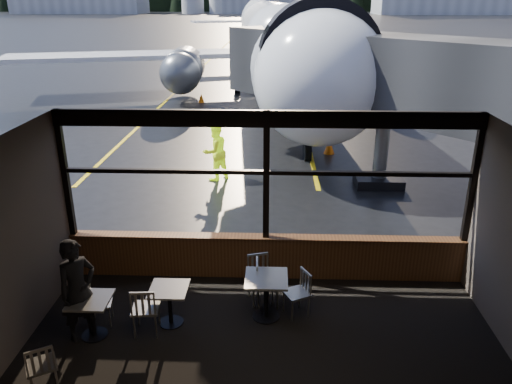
# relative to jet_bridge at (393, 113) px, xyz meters

# --- Properties ---
(ground_plane) EXTENTS (520.00, 520.00, 0.00)m
(ground_plane) POSITION_rel_jet_bridge_xyz_m (-3.60, 114.50, -2.28)
(ground_plane) COLOR black
(ground_plane) RESTS_ON ground
(carpet_floor) EXTENTS (8.00, 6.00, 0.01)m
(carpet_floor) POSITION_rel_jet_bridge_xyz_m (-3.60, -8.50, -2.27)
(carpet_floor) COLOR black
(carpet_floor) RESTS_ON ground
(ceiling) EXTENTS (8.00, 6.00, 0.04)m
(ceiling) POSITION_rel_jet_bridge_xyz_m (-3.60, -8.50, 1.22)
(ceiling) COLOR #38332D
(ceiling) RESTS_ON ground
(window_sill) EXTENTS (8.00, 0.28, 0.90)m
(window_sill) POSITION_rel_jet_bridge_xyz_m (-3.60, -5.50, -1.83)
(window_sill) COLOR #512E18
(window_sill) RESTS_ON ground
(window_header) EXTENTS (8.00, 0.18, 0.30)m
(window_header) POSITION_rel_jet_bridge_xyz_m (-3.60, -5.50, 1.07)
(window_header) COLOR black
(window_header) RESTS_ON ground
(mullion_left) EXTENTS (0.12, 0.12, 2.60)m
(mullion_left) POSITION_rel_jet_bridge_xyz_m (-7.55, -5.50, -0.08)
(mullion_left) COLOR black
(mullion_left) RESTS_ON ground
(mullion_centre) EXTENTS (0.12, 0.12, 2.60)m
(mullion_centre) POSITION_rel_jet_bridge_xyz_m (-3.60, -5.50, -0.08)
(mullion_centre) COLOR black
(mullion_centre) RESTS_ON ground
(mullion_right) EXTENTS (0.12, 0.12, 2.60)m
(mullion_right) POSITION_rel_jet_bridge_xyz_m (0.35, -5.50, -0.08)
(mullion_right) COLOR black
(mullion_right) RESTS_ON ground
(window_transom) EXTENTS (8.00, 0.10, 0.08)m
(window_transom) POSITION_rel_jet_bridge_xyz_m (-3.60, -5.50, 0.02)
(window_transom) COLOR black
(window_transom) RESTS_ON ground
(jet_bridge) EXTENTS (8.55, 10.45, 4.56)m
(jet_bridge) POSITION_rel_jet_bridge_xyz_m (0.00, 0.00, 0.00)
(jet_bridge) COLOR #2D2D2F
(jet_bridge) RESTS_ON ground_plane
(cafe_table_near) EXTENTS (0.75, 0.75, 0.83)m
(cafe_table_near) POSITION_rel_jet_bridge_xyz_m (-3.56, -6.93, -1.87)
(cafe_table_near) COLOR #ABA79D
(cafe_table_near) RESTS_ON carpet_floor
(cafe_table_mid) EXTENTS (0.66, 0.66, 0.73)m
(cafe_table_mid) POSITION_rel_jet_bridge_xyz_m (-5.26, -7.18, -1.92)
(cafe_table_mid) COLOR gray
(cafe_table_mid) RESTS_ON carpet_floor
(cafe_table_left) EXTENTS (0.67, 0.67, 0.74)m
(cafe_table_left) POSITION_rel_jet_bridge_xyz_m (-6.50, -7.58, -1.91)
(cafe_table_left) COLOR gray
(cafe_table_left) RESTS_ON carpet_floor
(chair_near_e) EXTENTS (0.64, 0.64, 0.87)m
(chair_near_e) POSITION_rel_jet_bridge_xyz_m (-3.02, -6.81, -1.85)
(chair_near_e) COLOR #BBB5A9
(chair_near_e) RESTS_ON carpet_floor
(chair_near_w) EXTENTS (0.53, 0.53, 0.93)m
(chair_near_w) POSITION_rel_jet_bridge_xyz_m (-3.54, -6.50, -1.82)
(chair_near_w) COLOR beige
(chair_near_w) RESTS_ON carpet_floor
(chair_near_n) EXTENTS (0.63, 0.63, 0.93)m
(chair_near_n) POSITION_rel_jet_bridge_xyz_m (-3.68, -6.41, -1.81)
(chair_near_n) COLOR #B6B1A4
(chair_near_n) RESTS_ON carpet_floor
(chair_mid_s) EXTENTS (0.56, 0.56, 0.95)m
(chair_mid_s) POSITION_rel_jet_bridge_xyz_m (-5.61, -7.44, -1.81)
(chair_mid_s) COLOR #AFAB9E
(chair_mid_s) RESTS_ON carpet_floor
(chair_mid_w) EXTENTS (0.52, 0.52, 0.82)m
(chair_mid_w) POSITION_rel_jet_bridge_xyz_m (-6.48, -7.21, -1.87)
(chair_mid_w) COLOR beige
(chair_mid_w) RESTS_ON carpet_floor
(chair_left_s) EXTENTS (0.65, 0.65, 0.87)m
(chair_left_s) POSITION_rel_jet_bridge_xyz_m (-6.81, -8.86, -1.84)
(chair_left_s) COLOR #AEA99D
(chair_left_s) RESTS_ON carpet_floor
(passenger) EXTENTS (0.76, 0.79, 1.82)m
(passenger) POSITION_rel_jet_bridge_xyz_m (-6.68, -7.58, -1.37)
(passenger) COLOR black
(passenger) RESTS_ON carpet_floor
(ground_crew) EXTENTS (1.12, 1.11, 1.82)m
(ground_crew) POSITION_rel_jet_bridge_xyz_m (-5.32, 0.45, -1.37)
(ground_crew) COLOR #BFF219
(ground_crew) RESTS_ON ground_plane
(cone_nose) EXTENTS (0.41, 0.41, 0.56)m
(cone_nose) POSITION_rel_jet_bridge_xyz_m (-1.41, 3.40, -2.00)
(cone_nose) COLOR #F16207
(cone_nose) RESTS_ON ground_plane
(cone_wing) EXTENTS (0.35, 0.35, 0.48)m
(cone_wing) POSITION_rel_jet_bridge_xyz_m (-7.54, 12.95, -2.04)
(cone_wing) COLOR #FF4C08
(cone_wing) RESTS_ON ground_plane
(fuel_tank_a) EXTENTS (8.00, 8.00, 6.00)m
(fuel_tank_a) POSITION_rel_jet_bridge_xyz_m (-33.60, 176.50, 0.72)
(fuel_tank_a) COLOR silver
(fuel_tank_a) RESTS_ON ground_plane
(fuel_tank_b) EXTENTS (8.00, 8.00, 6.00)m
(fuel_tank_b) POSITION_rel_jet_bridge_xyz_m (-23.60, 176.50, 0.72)
(fuel_tank_b) COLOR silver
(fuel_tank_b) RESTS_ON ground_plane
(fuel_tank_c) EXTENTS (8.00, 8.00, 6.00)m
(fuel_tank_c) POSITION_rel_jet_bridge_xyz_m (-13.60, 176.50, 0.72)
(fuel_tank_c) COLOR silver
(fuel_tank_c) RESTS_ON ground_plane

